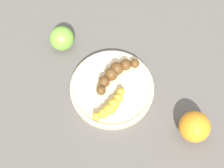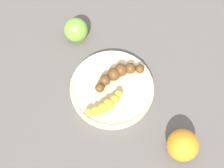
{
  "view_description": "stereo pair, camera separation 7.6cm",
  "coord_description": "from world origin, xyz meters",
  "views": [
    {
      "loc": [
        0.31,
        -0.02,
        0.73
      ],
      "look_at": [
        0.0,
        0.0,
        0.04
      ],
      "focal_mm": 47.38,
      "sensor_mm": 36.0,
      "label": 1
    },
    {
      "loc": [
        0.31,
        0.05,
        0.73
      ],
      "look_at": [
        0.0,
        0.0,
        0.04
      ],
      "focal_mm": 47.38,
      "sensor_mm": 36.0,
      "label": 2
    }
  ],
  "objects": [
    {
      "name": "banana_overripe",
      "position": [
        -0.03,
        0.01,
        0.04
      ],
      "size": [
        0.1,
        0.12,
        0.04
      ],
      "rotation": [
        0.0,
        0.0,
        3.79
      ],
      "color": "#593819",
      "rests_on": "fruit_bowl"
    },
    {
      "name": "orange_fruit",
      "position": [
        0.13,
        0.19,
        0.04
      ],
      "size": [
        0.08,
        0.08,
        0.08
      ],
      "primitive_type": "sphere",
      "color": "orange",
      "rests_on": "ground_plane"
    },
    {
      "name": "fruit_bowl",
      "position": [
        0.0,
        0.0,
        0.01
      ],
      "size": [
        0.22,
        0.22,
        0.02
      ],
      "color": "beige",
      "rests_on": "ground_plane"
    },
    {
      "name": "ground_plane",
      "position": [
        0.0,
        0.0,
        0.0
      ],
      "size": [
        2.4,
        2.4,
        0.0
      ],
      "primitive_type": "plane",
      "color": "#56514C"
    },
    {
      "name": "banana_spotted",
      "position": [
        0.06,
        -0.01,
        0.03
      ],
      "size": [
        0.08,
        0.09,
        0.03
      ],
      "rotation": [
        0.0,
        0.0,
        0.75
      ],
      "color": "gold",
      "rests_on": "fruit_bowl"
    },
    {
      "name": "apple_green",
      "position": [
        -0.15,
        -0.13,
        0.03
      ],
      "size": [
        0.07,
        0.07,
        0.07
      ],
      "primitive_type": "sphere",
      "color": "#72B238",
      "rests_on": "ground_plane"
    }
  ]
}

